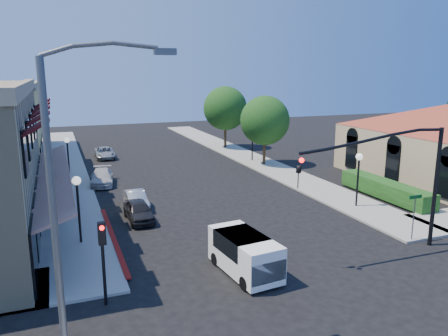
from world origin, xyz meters
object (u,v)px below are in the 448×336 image
object	(u,v)px
lamppost_right_far	(252,134)
white_van	(245,252)
street_tree_b	(225,108)
secondary_signal	(103,248)
street_tree_a	(265,121)
lamppost_right_near	(359,166)
parked_car_a	(139,211)
signal_mast_arm	(403,170)
parked_car_c	(102,177)
parked_car_d	(105,153)
lamppost_left_near	(77,193)
street_name_sign	(414,210)
parked_car_b	(136,200)
cobra_streetlight	(66,198)
lamppost_left_far	(67,148)

from	to	relation	value
lamppost_right_far	white_van	distance (m)	24.49
street_tree_b	secondary_signal	distance (m)	34.97
street_tree_a	lamppost_right_near	bearing A→B (deg)	-91.23
secondary_signal	parked_car_a	xyz separation A→B (m)	(2.92, 9.18, -1.72)
signal_mast_arm	parked_car_c	bearing A→B (deg)	123.09
parked_car_d	lamppost_left_near	bearing A→B (deg)	-98.03
signal_mast_arm	street_name_sign	distance (m)	2.98
street_tree_b	lamppost_right_near	bearing A→B (deg)	-90.72
signal_mast_arm	parked_car_b	distance (m)	16.07
parked_car_b	parked_car_d	xyz separation A→B (m)	(0.00, 17.82, 0.00)
street_tree_b	parked_car_a	xyz separation A→B (m)	(-13.88, -21.41, -3.95)
street_tree_a	signal_mast_arm	bearing A→B (deg)	-98.17
cobra_streetlight	lamppost_left_far	xyz separation A→B (m)	(0.65, 24.00, -2.53)
cobra_streetlight	signal_mast_arm	bearing A→B (deg)	13.11
lamppost_right_near	white_van	size ratio (longest dim) A/B	0.89
secondary_signal	white_van	distance (m)	6.13
lamppost_right_far	secondary_signal	bearing A→B (deg)	-126.14
secondary_signal	parked_car_d	xyz separation A→B (m)	(3.20, 29.41, -1.76)
street_tree_a	cobra_streetlight	distance (m)	29.99
white_van	parked_car_d	size ratio (longest dim) A/B	1.00
lamppost_left_far	parked_car_a	xyz separation A→B (m)	(3.42, -11.41, -2.14)
lamppost_left_near	parked_car_c	bearing A→B (deg)	79.15
street_tree_a	lamppost_left_far	bearing A→B (deg)	180.00
white_van	parked_car_c	distance (m)	18.52
street_tree_a	lamppost_right_far	bearing A→B (deg)	98.53
cobra_streetlight	lamppost_right_far	bearing A→B (deg)	55.83
street_tree_a	lamppost_left_near	distance (m)	22.30
secondary_signal	cobra_streetlight	distance (m)	4.65
street_name_sign	lamppost_left_near	distance (m)	17.05
street_tree_a	lamppost_right_near	distance (m)	14.08
signal_mast_arm	cobra_streetlight	size ratio (longest dim) A/B	0.86
lamppost_right_far	parked_car_c	size ratio (longest dim) A/B	0.88
lamppost_left_far	lamppost_right_far	distance (m)	17.12
lamppost_right_far	white_van	xyz separation A→B (m)	(-10.54, -22.04, -1.74)
street_name_sign	lamppost_right_near	bearing A→B (deg)	80.22
cobra_streetlight	lamppost_left_near	bearing A→B (deg)	86.29
secondary_signal	parked_car_b	xyz separation A→B (m)	(3.20, 11.59, -1.76)
signal_mast_arm	lamppost_left_far	distance (m)	25.07
street_tree_b	white_van	distance (m)	32.13
secondary_signal	parked_car_d	size ratio (longest dim) A/B	0.83
street_name_sign	parked_car_b	bearing A→B (deg)	138.72
parked_car_b	parked_car_c	xyz separation A→B (m)	(-1.40, 7.00, 0.03)
white_van	parked_car_b	bearing A→B (deg)	104.03
parked_car_a	parked_car_b	world-z (taller)	parked_car_a
parked_car_d	street_name_sign	bearing A→B (deg)	-65.56
secondary_signal	parked_car_a	size ratio (longest dim) A/B	0.95
street_tree_b	secondary_signal	xyz separation A→B (m)	(-16.80, -30.59, -2.23)
lamppost_left_far	parked_car_c	size ratio (longest dim) A/B	0.88
lamppost_left_far	parked_car_d	world-z (taller)	lamppost_left_far
cobra_streetlight	parked_car_c	world-z (taller)	cobra_streetlight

